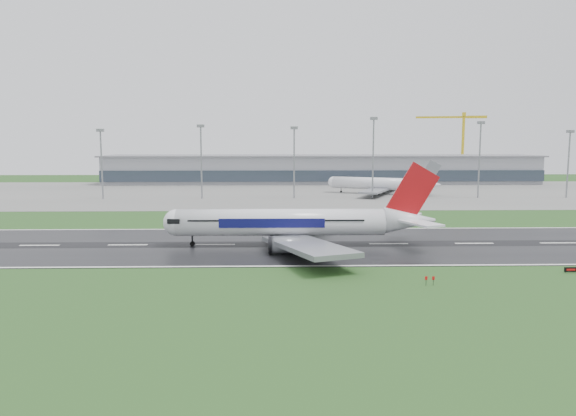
{
  "coord_description": "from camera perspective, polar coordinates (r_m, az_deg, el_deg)",
  "views": [
    {
      "loc": [
        -26.2,
        -121.45,
        23.67
      ],
      "look_at": [
        -23.01,
        12.0,
        7.0
      ],
      "focal_mm": 33.46,
      "sensor_mm": 36.0,
      "label": 1
    }
  ],
  "objects": [
    {
      "name": "floodmast_3",
      "position": [
        225.24,
        9.02,
        5.12
      ],
      "size": [
        0.64,
        0.64,
        32.31
      ],
      "primitive_type": "cylinder",
      "color": "gray",
      "rests_on": "ground"
    },
    {
      "name": "apron",
      "position": [
        248.96,
        4.68,
        1.65
      ],
      "size": [
        400.0,
        130.0,
        0.08
      ],
      "primitive_type": "cube",
      "color": "slate",
      "rests_on": "ground"
    },
    {
      "name": "floodmast_2",
      "position": [
        221.79,
        0.65,
        4.68
      ],
      "size": [
        0.64,
        0.64,
        28.46
      ],
      "primitive_type": "cylinder",
      "color": "gray",
      "rests_on": "ground"
    },
    {
      "name": "floodmast_0",
      "position": [
        232.76,
        -19.18,
        4.28
      ],
      "size": [
        0.64,
        0.64,
        27.45
      ],
      "primitive_type": "cylinder",
      "color": "gray",
      "rests_on": "ground"
    },
    {
      "name": "tower_crane",
      "position": [
        340.67,
        18.07,
        6.24
      ],
      "size": [
        40.83,
        10.5,
        40.98
      ],
      "primitive_type": null,
      "rotation": [
        0.0,
        0.0,
        -0.2
      ],
      "color": "gold",
      "rests_on": "ground"
    },
    {
      "name": "runway_sign",
      "position": [
        110.25,
        27.82,
        -5.84
      ],
      "size": [
        2.31,
        0.56,
        1.04
      ],
      "primitive_type": null,
      "rotation": [
        0.0,
        0.0,
        -0.13
      ],
      "color": "black",
      "rests_on": "ground"
    },
    {
      "name": "ground",
      "position": [
        126.47,
        10.63,
        -3.79
      ],
      "size": [
        520.0,
        520.0,
        0.0
      ],
      "primitive_type": "plane",
      "color": "#1E4419",
      "rests_on": "ground"
    },
    {
      "name": "floodmast_1",
      "position": [
        223.7,
        -9.19,
        4.7
      ],
      "size": [
        0.64,
        0.64,
        29.2
      ],
      "primitive_type": "cylinder",
      "color": "gray",
      "rests_on": "ground"
    },
    {
      "name": "runway",
      "position": [
        126.47,
        10.63,
        -3.77
      ],
      "size": [
        400.0,
        45.0,
        0.1
      ],
      "primitive_type": "cube",
      "color": "black",
      "rests_on": "ground"
    },
    {
      "name": "floodmast_5",
      "position": [
        253.24,
        27.62,
        4.02
      ],
      "size": [
        0.64,
        0.64,
        27.06
      ],
      "primitive_type": "cylinder",
      "color": "gray",
      "rests_on": "ground"
    },
    {
      "name": "parked_airliner",
      "position": [
        243.66,
        9.78,
        3.24
      ],
      "size": [
        66.7,
        64.91,
        15.11
      ],
      "primitive_type": null,
      "rotation": [
        0.0,
        0.0,
        -0.42
      ],
      "color": "silver",
      "rests_on": "apron"
    },
    {
      "name": "main_airliner",
      "position": [
        120.79,
        1.29,
        0.22
      ],
      "size": [
        61.77,
        58.86,
        18.14
      ],
      "primitive_type": null,
      "rotation": [
        0.0,
        0.0,
        -0.01
      ],
      "color": "white",
      "rests_on": "runway"
    },
    {
      "name": "floodmast_4",
      "position": [
        237.31,
        19.66,
        4.69
      ],
      "size": [
        0.64,
        0.64,
        30.64
      ],
      "primitive_type": "cylinder",
      "color": "gray",
      "rests_on": "ground"
    },
    {
      "name": "terminal",
      "position": [
        307.99,
        3.52,
        4.1
      ],
      "size": [
        240.0,
        36.0,
        15.0
      ],
      "primitive_type": "cube",
      "color": "gray",
      "rests_on": "ground"
    }
  ]
}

